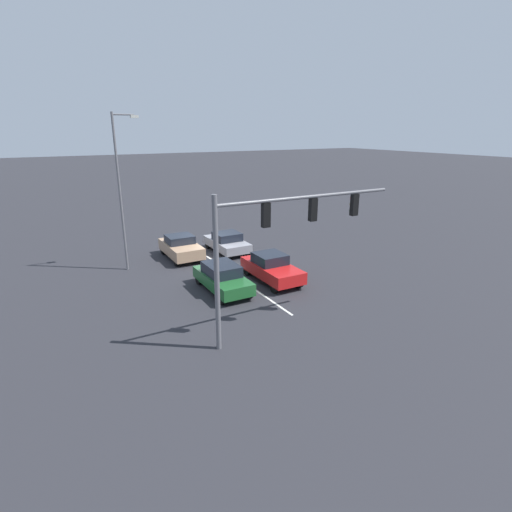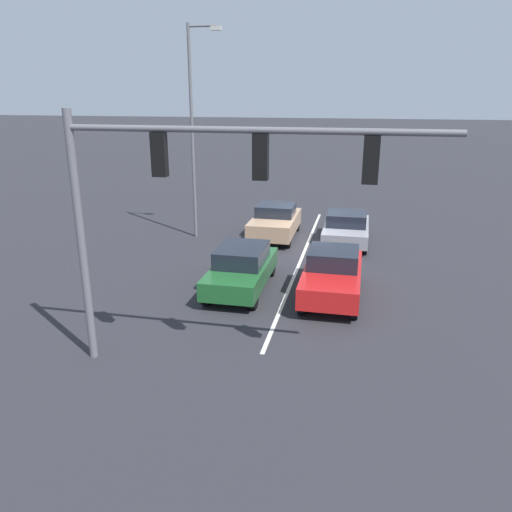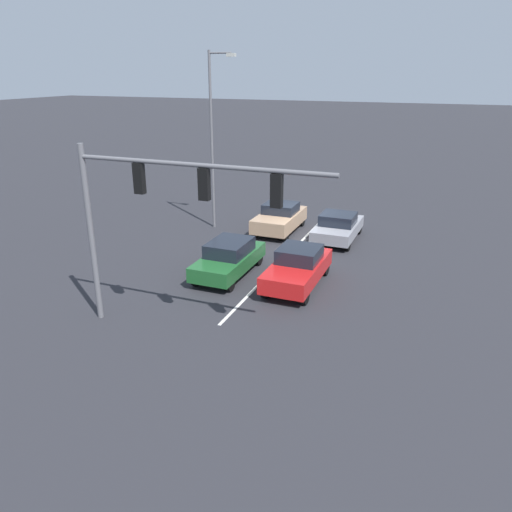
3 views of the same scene
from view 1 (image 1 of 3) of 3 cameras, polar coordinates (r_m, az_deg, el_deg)
name	(u,v)px [view 1 (image 1 of 3)]	position (r m, az deg, el deg)	size (l,w,h in m)	color
ground_plane	(209,258)	(27.23, -6.76, -0.25)	(240.00, 240.00, 0.00)	#28282D
lane_stripe_left_divider	(221,266)	(25.46, -4.99, -1.47)	(0.12, 16.06, 0.01)	silver
car_darkgreen_midlane_front	(222,277)	(21.41, -4.85, -3.07)	(1.78, 4.22, 1.50)	#1E5928
car_red_leftlane_front	(271,268)	(22.76, 2.22, -1.68)	(1.83, 4.28, 1.57)	red
car_tan_midlane_second	(181,247)	(27.27, -10.68, 1.28)	(1.93, 4.02, 1.54)	tan
car_gray_leftlane_second	(227,242)	(28.18, -4.17, 1.97)	(1.93, 4.03, 1.43)	gray
traffic_signal_gantry	(279,229)	(15.86, 3.31, 3.86)	(8.44, 0.37, 6.14)	slate
street_lamp_right_shoulder	(121,185)	(24.94, -18.67, 9.55)	(1.51, 0.24, 9.25)	slate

